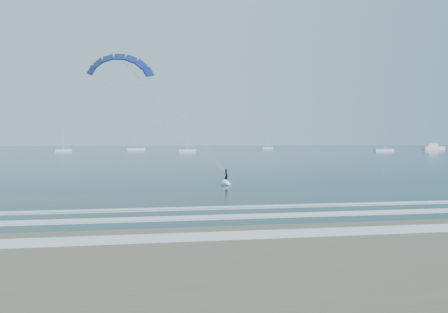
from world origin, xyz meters
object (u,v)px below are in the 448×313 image
sailboat_5 (384,150)px  sailboat_1 (63,150)px  sailboat_3 (187,150)px  sailboat_4 (267,148)px  motor_yacht (433,147)px  kitesurfer_rig (176,118)px  sailboat_2 (136,149)px

sailboat_5 → sailboat_1: bearing=173.9°
sailboat_1 → sailboat_5: (168.39, -18.13, 0.02)m
sailboat_1 → sailboat_3: (63.10, -14.08, 0.01)m
sailboat_4 → sailboat_5: bearing=-60.6°
motor_yacht → sailboat_4: 106.99m
kitesurfer_rig → motor_yacht: kitesurfer_rig is taller
motor_yacht → sailboat_4: sailboat_4 is taller
motor_yacht → sailboat_1: sailboat_1 is taller
sailboat_1 → sailboat_5: sailboat_5 is taller
sailboat_2 → sailboat_4: bearing=20.2°
sailboat_4 → kitesurfer_rig: bearing=-107.4°
sailboat_3 → sailboat_5: bearing=-2.2°
kitesurfer_rig → sailboat_5: bearing=52.8°
sailboat_2 → motor_yacht: bearing=-3.3°
kitesurfer_rig → sailboat_1: size_ratio=1.74×
kitesurfer_rig → motor_yacht: (169.62, 185.96, -6.54)m
sailboat_4 → sailboat_5: 89.02m
sailboat_5 → kitesurfer_rig: bearing=-127.2°
sailboat_2 → sailboat_3: bearing=-55.3°
sailboat_2 → sailboat_5: 140.65m
kitesurfer_rig → sailboat_2: (-17.67, 196.81, -7.35)m
sailboat_3 → motor_yacht: bearing=10.6°
motor_yacht → sailboat_5: bearing=-147.9°
motor_yacht → sailboat_2: size_ratio=1.03×
motor_yacht → sailboat_5: (-53.90, -33.79, -0.81)m
sailboat_4 → motor_yacht: bearing=-24.1°
motor_yacht → sailboat_5: size_ratio=0.99×
motor_yacht → kitesurfer_rig: bearing=-132.4°
kitesurfer_rig → sailboat_3: bearing=86.2°
sailboat_3 → sailboat_4: 95.84m
sailboat_1 → sailboat_2: sailboat_2 is taller
kitesurfer_rig → sailboat_3: size_ratio=1.58×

